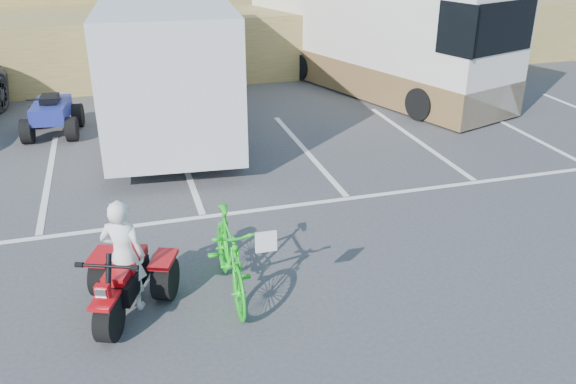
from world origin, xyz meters
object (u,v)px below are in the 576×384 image
object	(u,v)px
rider	(123,256)
green_dirt_bike	(230,256)
red_trike_atv	(126,313)
quad_atv_blue	(55,134)
cargo_trailer	(168,63)
quad_atv_green	(164,150)
rv_motorhome	(369,39)

from	to	relation	value
rider	green_dirt_bike	world-z (taller)	rider
red_trike_atv	rider	size ratio (longest dim) A/B	0.97
rider	green_dirt_bike	xyz separation A→B (m)	(1.37, -0.07, -0.19)
green_dirt_bike	quad_atv_blue	world-z (taller)	green_dirt_bike
green_dirt_bike	cargo_trailer	xyz separation A→B (m)	(0.01, 7.07, 1.11)
green_dirt_bike	red_trike_atv	bearing A→B (deg)	-176.46
green_dirt_bike	quad_atv_green	size ratio (longest dim) A/B	1.15
quad_atv_green	rv_motorhome	bearing A→B (deg)	5.68
red_trike_atv	green_dirt_bike	size ratio (longest dim) A/B	0.77
rider	quad_atv_green	world-z (taller)	rider
rv_motorhome	rider	bearing A→B (deg)	-147.01
rider	green_dirt_bike	size ratio (longest dim) A/B	0.79
red_trike_atv	cargo_trailer	size ratio (longest dim) A/B	0.22
cargo_trailer	quad_atv_green	size ratio (longest dim) A/B	4.04
green_dirt_bike	rider	bearing A→B (deg)	177.86
rider	cargo_trailer	size ratio (longest dim) A/B	0.23
rider	green_dirt_bike	distance (m)	1.39
cargo_trailer	quad_atv_green	distance (m)	2.04
cargo_trailer	quad_atv_green	bearing A→B (deg)	-102.48
rv_motorhome	quad_atv_green	bearing A→B (deg)	-168.93
quad_atv_blue	rider	bearing A→B (deg)	-74.23
red_trike_atv	rider	distance (m)	0.80
rv_motorhome	red_trike_atv	bearing A→B (deg)	-146.82
quad_atv_blue	quad_atv_green	xyz separation A→B (m)	(2.40, -1.78, 0.00)
cargo_trailer	rv_motorhome	size ratio (longest dim) A/B	0.73
red_trike_atv	cargo_trailer	distance (m)	7.48
red_trike_atv	cargo_trailer	xyz separation A→B (m)	(1.44, 7.14, 1.70)
cargo_trailer	rv_motorhome	distance (m)	6.71
quad_atv_green	red_trike_atv	bearing A→B (deg)	-124.95
quad_atv_blue	quad_atv_green	world-z (taller)	quad_atv_green
rider	quad_atv_green	distance (m)	6.06
rider	cargo_trailer	bearing A→B (deg)	-79.36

